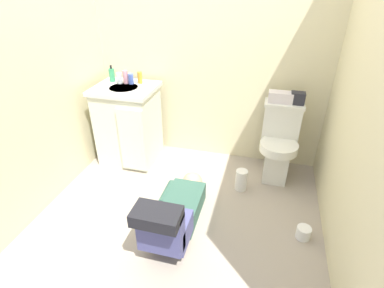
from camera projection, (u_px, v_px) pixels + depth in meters
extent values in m
cube|color=#A39687|center=(180.00, 216.00, 2.58)|extent=(2.82, 3.12, 0.04)
cube|color=beige|center=(210.00, 43.00, 2.89)|extent=(2.48, 0.08, 2.40)
cube|color=beige|center=(22.00, 65.00, 2.24)|extent=(0.08, 2.12, 2.40)
cube|color=beige|center=(378.00, 94.00, 1.70)|extent=(0.08, 2.12, 2.40)
cube|color=white|center=(276.00, 161.00, 2.94)|extent=(0.22, 0.30, 0.38)
cylinder|color=white|center=(279.00, 147.00, 2.80)|extent=(0.35, 0.35, 0.08)
cube|color=white|center=(282.00, 122.00, 2.87)|extent=(0.34, 0.17, 0.34)
cube|color=white|center=(285.00, 104.00, 2.78)|extent=(0.36, 0.19, 0.03)
cube|color=silver|center=(129.00, 126.00, 3.16)|extent=(0.56, 0.48, 0.78)
cube|color=silver|center=(125.00, 89.00, 2.96)|extent=(0.60, 0.52, 0.04)
cylinder|color=silver|center=(124.00, 90.00, 2.94)|extent=(0.28, 0.28, 0.05)
cube|color=silver|center=(132.00, 141.00, 2.93)|extent=(0.26, 0.03, 0.66)
cylinder|color=silver|center=(130.00, 77.00, 3.04)|extent=(0.02, 0.02, 0.10)
cube|color=#33594C|center=(182.00, 206.00, 2.53)|extent=(0.29, 0.52, 0.17)
sphere|color=tan|center=(192.00, 182.00, 2.80)|extent=(0.19, 0.19, 0.19)
cube|color=#4B4D83|center=(168.00, 229.00, 2.18)|extent=(0.31, 0.28, 0.20)
cube|color=#4B4D83|center=(161.00, 231.00, 2.00)|extent=(0.31, 0.12, 0.32)
cube|color=black|center=(157.00, 216.00, 1.88)|extent=(0.31, 0.19, 0.09)
cylinder|color=#33594C|center=(167.00, 193.00, 2.72)|extent=(0.08, 0.30, 0.08)
cube|color=silver|center=(281.00, 97.00, 2.76)|extent=(0.22, 0.11, 0.10)
cube|color=#26262D|center=(298.00, 98.00, 2.72)|extent=(0.12, 0.09, 0.11)
cylinder|color=#379360|center=(112.00, 75.00, 3.06)|extent=(0.06, 0.06, 0.13)
cylinder|color=black|center=(111.00, 67.00, 3.01)|extent=(0.02, 0.02, 0.04)
cylinder|color=silver|center=(119.00, 78.00, 3.01)|extent=(0.06, 0.06, 0.11)
cylinder|color=pink|center=(125.00, 77.00, 3.00)|extent=(0.05, 0.05, 0.13)
cylinder|color=#455FB8|center=(131.00, 79.00, 2.99)|extent=(0.05, 0.05, 0.10)
cylinder|color=gold|center=(140.00, 78.00, 3.00)|extent=(0.05, 0.05, 0.12)
cylinder|color=white|center=(241.00, 180.00, 2.82)|extent=(0.11, 0.11, 0.21)
cylinder|color=white|center=(303.00, 233.00, 2.32)|extent=(0.11, 0.11, 0.10)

